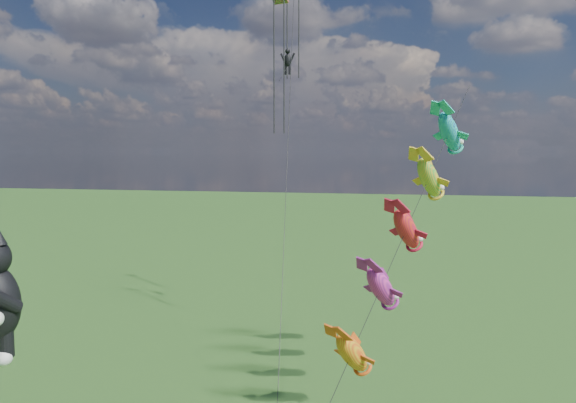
# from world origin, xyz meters

# --- Properties ---
(fish_windsock_rig) EXTENTS (7.38, 14.26, 16.12)m
(fish_windsock_rig) POSITION_xyz_m (16.44, 7.42, 9.06)
(fish_windsock_rig) COLOR brown
(fish_windsock_rig) RESTS_ON ground
(parafoil_rig) EXTENTS (3.65, 17.29, 26.95)m
(parafoil_rig) POSITION_xyz_m (8.72, 17.73, 19.49)
(parafoil_rig) COLOR brown
(parafoil_rig) RESTS_ON ground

